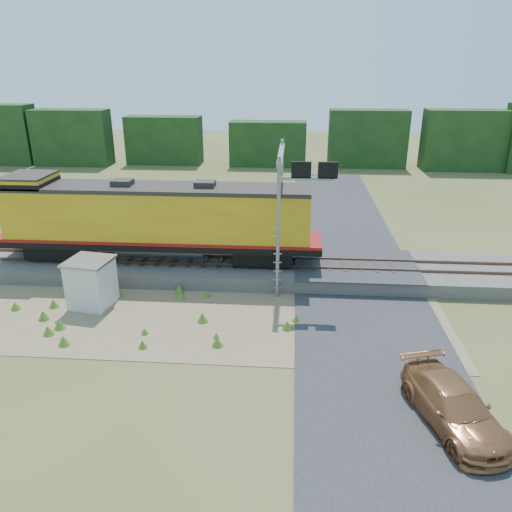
# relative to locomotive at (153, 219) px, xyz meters

# --- Properties ---
(ground) EXTENTS (140.00, 140.00, 0.00)m
(ground) POSITION_rel_locomotive_xyz_m (4.77, -6.00, -3.36)
(ground) COLOR #475123
(ground) RESTS_ON ground
(ballast) EXTENTS (70.00, 5.00, 0.80)m
(ballast) POSITION_rel_locomotive_xyz_m (4.77, -0.00, -2.96)
(ballast) COLOR slate
(ballast) RESTS_ON ground
(rails) EXTENTS (70.00, 1.54, 0.16)m
(rails) POSITION_rel_locomotive_xyz_m (4.77, -0.00, -2.48)
(rails) COLOR brown
(rails) RESTS_ON ballast
(dirt_shoulder) EXTENTS (26.00, 8.00, 0.03)m
(dirt_shoulder) POSITION_rel_locomotive_xyz_m (2.77, -5.50, -3.35)
(dirt_shoulder) COLOR #8C7754
(dirt_shoulder) RESTS_ON ground
(road) EXTENTS (7.00, 66.00, 0.86)m
(road) POSITION_rel_locomotive_xyz_m (11.77, -5.26, -3.27)
(road) COLOR #38383A
(road) RESTS_ON ground
(tree_line_north) EXTENTS (130.00, 3.00, 6.50)m
(tree_line_north) POSITION_rel_locomotive_xyz_m (4.77, 32.00, -0.29)
(tree_line_north) COLOR #153312
(tree_line_north) RESTS_ON ground
(weed_clumps) EXTENTS (15.00, 6.20, 0.56)m
(weed_clumps) POSITION_rel_locomotive_xyz_m (1.27, -5.90, -3.36)
(weed_clumps) COLOR #497421
(weed_clumps) RESTS_ON ground
(locomotive) EXTENTS (18.86, 2.88, 4.87)m
(locomotive) POSITION_rel_locomotive_xyz_m (0.00, 0.00, 0.00)
(locomotive) COLOR black
(locomotive) RESTS_ON rails
(shed) EXTENTS (2.43, 2.43, 2.52)m
(shed) POSITION_rel_locomotive_xyz_m (-2.16, -4.49, -2.08)
(shed) COLOR silver
(shed) RESTS_ON ground
(signal_gantry) EXTENTS (2.99, 6.20, 7.55)m
(signal_gantry) POSITION_rel_locomotive_xyz_m (7.70, -0.68, 2.27)
(signal_gantry) COLOR gray
(signal_gantry) RESTS_ON ground
(car) EXTENTS (3.31, 5.38, 1.46)m
(car) POSITION_rel_locomotive_xyz_m (13.77, -12.42, -2.63)
(car) COLOR #A5683D
(car) RESTS_ON ground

